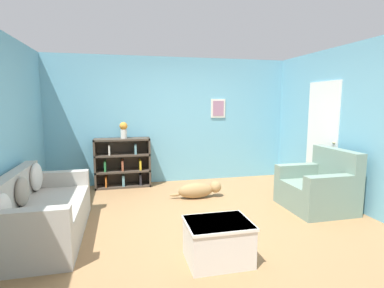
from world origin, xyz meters
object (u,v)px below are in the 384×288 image
recliner_chair (319,188)px  dog (199,190)px  coffee_table (218,240)px  bookshelf (123,163)px  couch (40,213)px  vase (124,129)px

recliner_chair → dog: bearing=151.1°
recliner_chair → coffee_table: recliner_chair is taller
recliner_chair → bookshelf: bearing=146.2°
couch → coffee_table: size_ratio=2.66×
bookshelf → dog: bearing=-39.6°
couch → coffee_table: bearing=-27.8°
recliner_chair → dog: (-1.72, 0.95, -0.19)m
coffee_table → vase: (-0.92, 3.15, 0.92)m
vase → coffee_table: bearing=-73.7°
dog → vase: (-1.26, 1.04, 1.01)m
couch → dog: size_ratio=1.94×
couch → bookshelf: (1.02, 2.13, 0.16)m
recliner_chair → vase: bearing=146.3°
coffee_table → vase: bearing=106.3°
coffee_table → dog: size_ratio=0.73×
couch → dog: bearing=24.7°
bookshelf → dog: size_ratio=1.16×
coffee_table → couch: bearing=152.2°
couch → dog: 2.55m
bookshelf → vase: vase is taller
couch → recliner_chair: size_ratio=1.81×
recliner_chair → coffee_table: 2.36m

